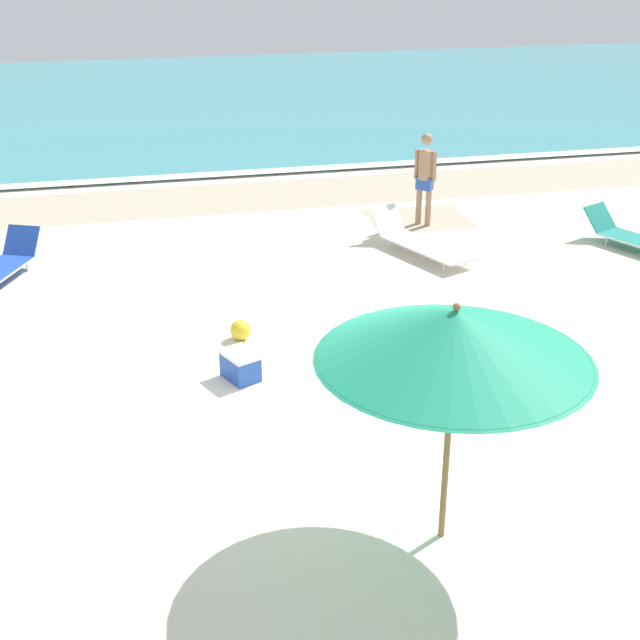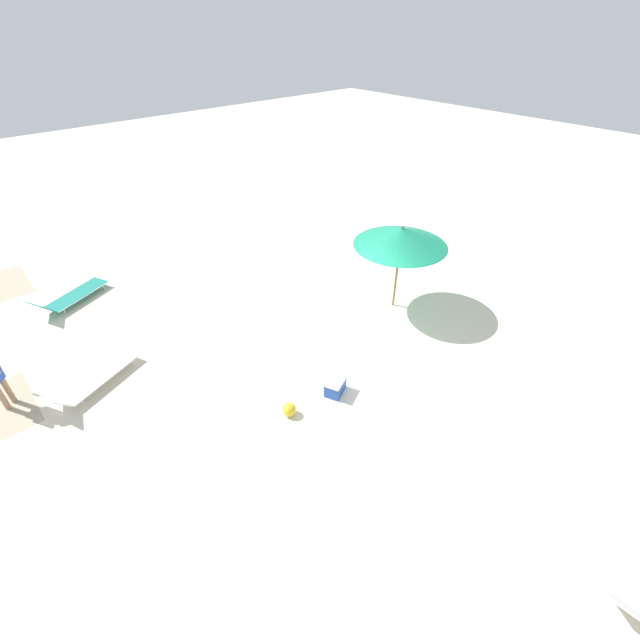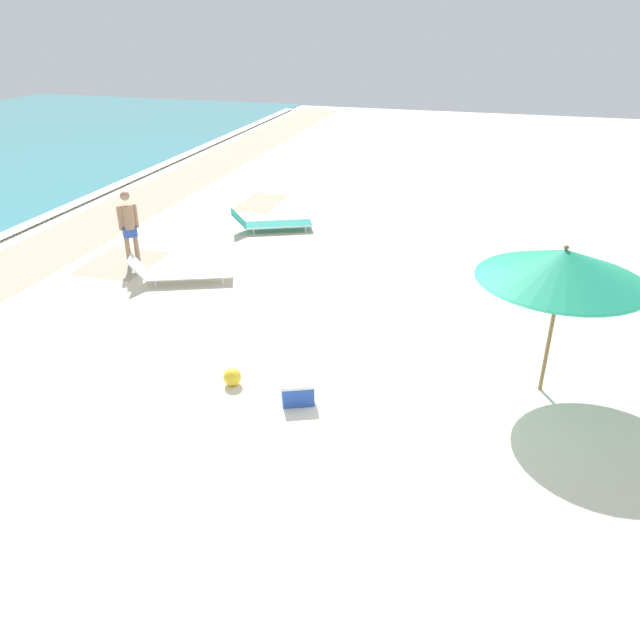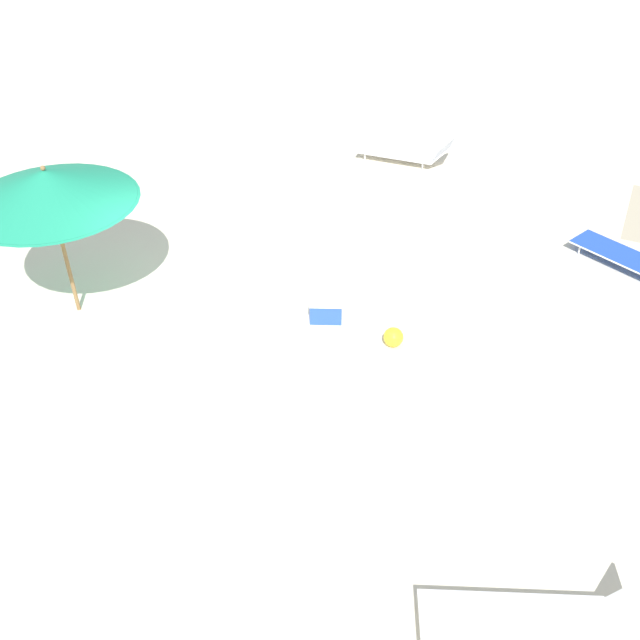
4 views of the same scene
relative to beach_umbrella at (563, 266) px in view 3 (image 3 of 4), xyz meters
name	(u,v)px [view 3 (image 3 of 4)]	position (x,y,z in m)	size (l,w,h in m)	color
ground_plane	(384,394)	(-0.71, 2.37, -2.19)	(60.00, 60.00, 0.16)	beige
beach_umbrella	(563,266)	(0.00, 0.00, 0.00)	(2.46, 2.46, 2.42)	olive
sun_lounger_beside_umbrella	(270,223)	(6.20, 6.82, -1.90)	(1.44, 2.21, 0.60)	#1E8475
sun_lounger_near_water_right	(179,273)	(2.33, 7.53, -1.89)	(1.39, 2.26, 0.62)	white
beachgoer_shoreline_child	(129,224)	(2.94, 9.04, -1.11)	(0.34, 0.34, 1.76)	#A37A5B
beach_ball	(232,377)	(-1.23, 4.75, -1.97)	(0.29, 0.29, 0.29)	yellow
cooler_box	(298,391)	(-1.40, 3.60, -1.93)	(0.52, 0.60, 0.37)	blue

